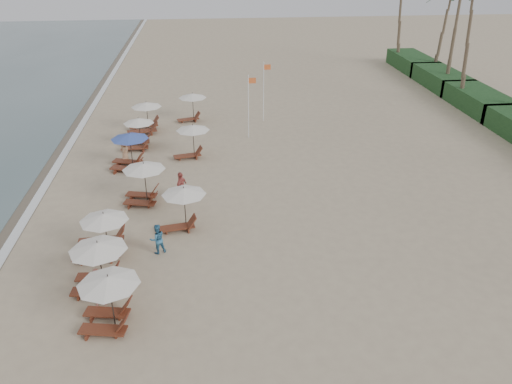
{
  "coord_description": "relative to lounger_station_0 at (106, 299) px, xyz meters",
  "views": [
    {
      "loc": [
        -1.54,
        -17.95,
        13.26
      ],
      "look_at": [
        1.0,
        5.7,
        1.3
      ],
      "focal_mm": 35.52,
      "sensor_mm": 36.0,
      "label": 1
    }
  ],
  "objects": [
    {
      "name": "flag_pole_near",
      "position": [
        7.2,
        19.72,
        1.32
      ],
      "size": [
        0.6,
        0.08,
        4.67
      ],
      "color": "silver",
      "rests_on": "ground"
    },
    {
      "name": "wet_sand_band",
      "position": [
        -7.02,
        12.44,
        -1.26
      ],
      "size": [
        3.2,
        140.0,
        0.01
      ],
      "primitive_type": "cube",
      "color": "#6B5E4C",
      "rests_on": "ground"
    },
    {
      "name": "lounger_station_2",
      "position": [
        -1.11,
        5.14,
        -0.29
      ],
      "size": [
        2.73,
        2.24,
        2.09
      ],
      "color": "brown",
      "rests_on": "ground"
    },
    {
      "name": "inland_station_0",
      "position": [
        2.6,
        6.99,
        0.2
      ],
      "size": [
        2.57,
        2.24,
        2.22
      ],
      "color": "brown",
      "rests_on": "ground"
    },
    {
      "name": "lounger_station_4",
      "position": [
        -0.97,
        14.93,
        -0.05
      ],
      "size": [
        2.68,
        2.39,
        2.37
      ],
      "color": "brown",
      "rests_on": "ground"
    },
    {
      "name": "foam_line",
      "position": [
        -5.72,
        12.44,
        -1.25
      ],
      "size": [
        0.5,
        140.0,
        0.02
      ],
      "primitive_type": "cube",
      "color": "white",
      "rests_on": "ground"
    },
    {
      "name": "inland_station_1",
      "position": [
        3.0,
        16.38,
        0.18
      ],
      "size": [
        2.6,
        2.24,
        2.22
      ],
      "color": "brown",
      "rests_on": "ground"
    },
    {
      "name": "flag_pole_far",
      "position": [
        8.75,
        23.48,
        1.35
      ],
      "size": [
        0.6,
        0.08,
        4.73
      ],
      "color": "silver",
      "rests_on": "ground"
    },
    {
      "name": "inland_station_2",
      "position": [
        2.96,
        24.07,
        0.23
      ],
      "size": [
        2.54,
        2.24,
        2.22
      ],
      "color": "brown",
      "rests_on": "ground"
    },
    {
      "name": "beachgoer_far_a",
      "position": [
        2.5,
        10.08,
        -0.39
      ],
      "size": [
        0.85,
        1.12,
        1.76
      ],
      "primitive_type": "imported",
      "rotation": [
        0.0,
        0.0,
        4.24
      ],
      "color": "#B24D47",
      "rests_on": "ground"
    },
    {
      "name": "beachgoer_far_b",
      "position": [
        -1.35,
        16.07,
        -0.52
      ],
      "size": [
        0.58,
        0.8,
        1.5
      ],
      "primitive_type": "imported",
      "rotation": [
        0.0,
        0.0,
        1.42
      ],
      "color": "tan",
      "rests_on": "ground"
    },
    {
      "name": "beachgoer_mid_a",
      "position": [
        1.51,
        4.89,
        -0.52
      ],
      "size": [
        0.88,
        0.79,
        1.49
      ],
      "primitive_type": "imported",
      "rotation": [
        0.0,
        0.0,
        3.52
      ],
      "color": "teal",
      "rests_on": "ground"
    },
    {
      "name": "lounger_station_5",
      "position": [
        -0.79,
        18.47,
        -0.19
      ],
      "size": [
        2.46,
        2.11,
        2.19
      ],
      "color": "brown",
      "rests_on": "ground"
    },
    {
      "name": "ground",
      "position": [
        5.48,
        2.44,
        -1.27
      ],
      "size": [
        160.0,
        160.0,
        0.0
      ],
      "primitive_type": "plane",
      "color": "tan",
      "rests_on": "ground"
    },
    {
      "name": "beachgoer_near",
      "position": [
        -0.54,
        1.3,
        -0.42
      ],
      "size": [
        0.7,
        0.55,
        1.7
      ],
      "primitive_type": "imported",
      "rotation": [
        0.0,
        0.0,
        0.26
      ],
      "color": "#B36D61",
      "rests_on": "ground"
    },
    {
      "name": "lounger_station_6",
      "position": [
        -0.6,
        21.85,
        -0.22
      ],
      "size": [
        2.8,
        2.46,
        2.31
      ],
      "color": "brown",
      "rests_on": "ground"
    },
    {
      "name": "lounger_station_3",
      "position": [
        0.38,
        10.13,
        0.05
      ],
      "size": [
        2.52,
        2.35,
        2.36
      ],
      "color": "brown",
      "rests_on": "ground"
    },
    {
      "name": "lounger_station_0",
      "position": [
        0.0,
        0.0,
        0.0
      ],
      "size": [
        2.51,
        2.34,
        2.28
      ],
      "color": "brown",
      "rests_on": "ground"
    },
    {
      "name": "lounger_station_1",
      "position": [
        -0.78,
        2.4,
        -0.0
      ],
      "size": [
        2.53,
        2.39,
        2.26
      ],
      "color": "brown",
      "rests_on": "ground"
    }
  ]
}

